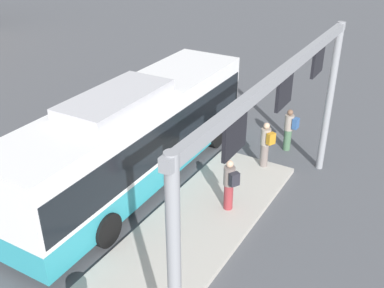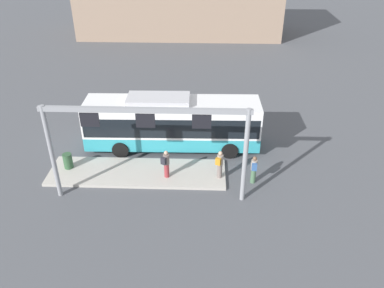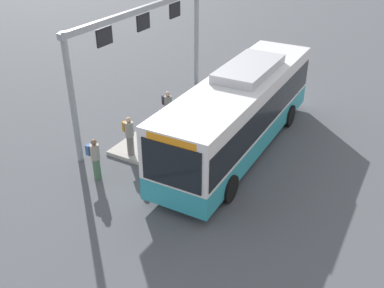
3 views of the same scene
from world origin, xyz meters
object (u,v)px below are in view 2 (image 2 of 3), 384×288
person_boarding (254,169)px  trash_bin (68,161)px  bus_main (172,121)px  person_waiting_mid (166,163)px  person_waiting_near (220,164)px

person_boarding → trash_bin: person_boarding is taller
bus_main → person_waiting_mid: 3.58m
person_boarding → person_waiting_mid: size_ratio=1.00×
person_boarding → trash_bin: size_ratio=1.86×
bus_main → person_waiting_near: (2.85, -3.44, -0.76)m
person_boarding → person_waiting_mid: 4.78m
person_waiting_near → trash_bin: (-8.65, 0.66, -0.44)m
person_boarding → person_waiting_near: 1.86m
person_boarding → person_waiting_near: person_waiting_near is taller
bus_main → trash_bin: size_ratio=11.87×
bus_main → trash_bin: bearing=-155.3°
person_boarding → person_waiting_mid: bearing=93.5°
person_waiting_near → person_waiting_mid: (-2.93, -0.06, 0.00)m
bus_main → person_waiting_mid: size_ratio=6.39×
person_waiting_mid → bus_main: bearing=28.4°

